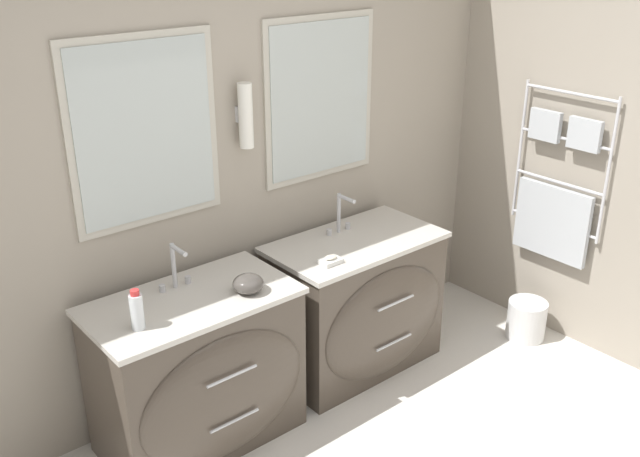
{
  "coord_description": "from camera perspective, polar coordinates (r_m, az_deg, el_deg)",
  "views": [
    {
      "loc": [
        -1.79,
        -1.24,
        2.42
      ],
      "look_at": [
        0.24,
        1.2,
        1.05
      ],
      "focal_mm": 40.0,
      "sensor_mm": 36.0,
      "label": 1
    }
  ],
  "objects": [
    {
      "name": "toiletry_bottle",
      "position": [
        3.17,
        -14.45,
        -6.4
      ],
      "size": [
        0.06,
        0.06,
        0.19
      ],
      "color": "silver",
      "rests_on": "vanity_left"
    },
    {
      "name": "amenity_bowl",
      "position": [
        3.4,
        -5.76,
        -4.41
      ],
      "size": [
        0.15,
        0.15,
        0.09
      ],
      "color": "#4C4742",
      "rests_on": "vanity_left"
    },
    {
      "name": "waste_bin",
      "position": [
        4.69,
        16.2,
        -6.95
      ],
      "size": [
        0.24,
        0.24,
        0.25
      ],
      "color": "silver",
      "rests_on": "ground_plane"
    },
    {
      "name": "wall_back",
      "position": [
        3.65,
        -8.38,
        5.36
      ],
      "size": [
        5.4,
        0.15,
        2.6
      ],
      "color": "#9E9384",
      "rests_on": "ground_plane"
    },
    {
      "name": "soap_dish",
      "position": [
        3.67,
        0.85,
        -2.56
      ],
      "size": [
        0.11,
        0.08,
        0.04
      ],
      "color": "white",
      "rests_on": "vanity_right"
    },
    {
      "name": "faucet_left",
      "position": [
        3.45,
        -11.5,
        -3.02
      ],
      "size": [
        0.17,
        0.14,
        0.23
      ],
      "color": "silver",
      "rests_on": "vanity_left"
    },
    {
      "name": "wall_right",
      "position": [
        4.38,
        21.12,
        6.83
      ],
      "size": [
        0.13,
        3.56,
        2.6
      ],
      "color": "#9E9384",
      "rests_on": "ground_plane"
    },
    {
      "name": "faucet_right",
      "position": [
        3.99,
        1.67,
        1.19
      ],
      "size": [
        0.17,
        0.14,
        0.23
      ],
      "color": "silver",
      "rests_on": "vanity_right"
    },
    {
      "name": "vanity_left",
      "position": [
        3.58,
        -9.55,
        -11.24
      ],
      "size": [
        0.99,
        0.61,
        0.8
      ],
      "color": "#4C4238",
      "rests_on": "ground_plane"
    },
    {
      "name": "vanity_right",
      "position": [
        4.1,
        3.1,
        -6.05
      ],
      "size": [
        0.99,
        0.61,
        0.8
      ],
      "color": "#4C4238",
      "rests_on": "ground_plane"
    }
  ]
}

